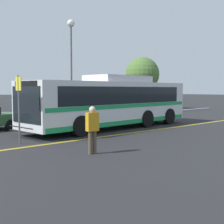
# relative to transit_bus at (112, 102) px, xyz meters

# --- Properties ---
(ground_plane) EXTENTS (220.00, 220.00, 0.00)m
(ground_plane) POSITION_rel_transit_bus_xyz_m (-1.21, 0.45, -1.52)
(ground_plane) COLOR #262628
(lane_strip_0) EXTENTS (31.03, 0.20, 0.01)m
(lane_strip_0) POSITION_rel_transit_bus_xyz_m (-0.02, -2.20, -1.51)
(lane_strip_0) COLOR gold
(lane_strip_0) RESTS_ON ground_plane
(curb_strip) EXTENTS (39.03, 0.36, 0.15)m
(curb_strip) POSITION_rel_transit_bus_xyz_m (-0.02, 5.33, -1.44)
(curb_strip) COLOR #99999E
(curb_strip) RESTS_ON ground_plane
(transit_bus) EXTENTS (11.48, 3.35, 3.01)m
(transit_bus) POSITION_rel_transit_bus_xyz_m (0.00, 0.00, 0.00)
(transit_bus) COLOR silver
(transit_bus) RESTS_ON ground_plane
(pedestrian_1) EXTENTS (0.45, 0.28, 1.64)m
(pedestrian_1) POSITION_rel_transit_bus_xyz_m (-5.38, -4.91, -0.58)
(pedestrian_1) COLOR brown
(pedestrian_1) RESTS_ON ground_plane
(bus_stop_sign) EXTENTS (0.07, 0.40, 2.78)m
(bus_stop_sign) POSITION_rel_transit_bus_xyz_m (-6.34, -1.36, 0.23)
(bus_stop_sign) COLOR #59595E
(bus_stop_sign) RESTS_ON ground_plane
(street_lamp) EXTENTS (0.55, 0.55, 7.36)m
(street_lamp) POSITION_rel_transit_bus_xyz_m (1.46, 6.14, 3.92)
(street_lamp) COLOR #59595E
(street_lamp) RESTS_ON ground_plane
(tree_0) EXTENTS (3.76, 3.76, 5.77)m
(tree_0) POSITION_rel_transit_bus_xyz_m (13.80, 10.22, 2.36)
(tree_0) COLOR #513823
(tree_0) RESTS_ON ground_plane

